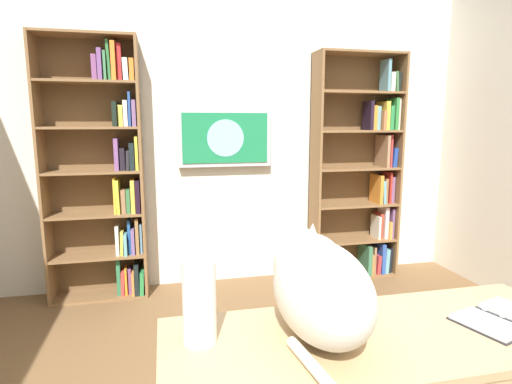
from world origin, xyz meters
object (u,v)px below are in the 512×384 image
(paper_towel_roll, at_px, (199,302))
(open_binder, at_px, (502,318))
(cat, at_px, (318,283))
(wall_mounted_tv, at_px, (225,138))
(desk, at_px, (383,370))
(bookshelf_right, at_px, (106,173))
(bookshelf_left, at_px, (364,173))

(paper_towel_roll, bearing_deg, open_binder, 174.95)
(cat, bearing_deg, wall_mounted_tv, -91.18)
(desk, xyz_separation_m, open_binder, (-0.47, -0.01, 0.13))
(wall_mounted_tv, bearing_deg, bookshelf_right, 4.76)
(desk, height_order, open_binder, open_binder)
(wall_mounted_tv, distance_m, paper_towel_roll, 2.49)
(bookshelf_left, height_order, paper_towel_roll, bookshelf_left)
(wall_mounted_tv, relative_size, desk, 0.55)
(open_binder, distance_m, paper_towel_roll, 1.10)
(bookshelf_right, xyz_separation_m, desk, (-1.18, 2.43, -0.42))
(cat, bearing_deg, desk, 159.65)
(bookshelf_right, bearing_deg, desk, 116.01)
(cat, relative_size, paper_towel_roll, 2.39)
(bookshelf_left, distance_m, wall_mounted_tv, 1.38)
(bookshelf_right, bearing_deg, bookshelf_left, 179.99)
(bookshelf_right, height_order, cat, bookshelf_right)
(desk, relative_size, cat, 2.29)
(bookshelf_left, xyz_separation_m, desk, (1.16, 2.43, -0.36))
(bookshelf_right, relative_size, desk, 1.44)
(wall_mounted_tv, relative_size, cat, 1.26)
(paper_towel_roll, bearing_deg, desk, 170.41)
(wall_mounted_tv, xyz_separation_m, desk, (-0.17, 2.51, -0.70))
(wall_mounted_tv, height_order, open_binder, wall_mounted_tv)
(bookshelf_left, bearing_deg, cat, 59.55)
(desk, distance_m, open_binder, 0.49)
(bookshelf_right, xyz_separation_m, cat, (-0.97, 2.35, -0.12))
(bookshelf_right, xyz_separation_m, paper_towel_roll, (-0.57, 2.32, -0.16))
(wall_mounted_tv, bearing_deg, cat, 88.82)
(bookshelf_left, distance_m, desk, 2.71)
(bookshelf_left, relative_size, cat, 3.20)
(bookshelf_left, height_order, cat, bookshelf_left)
(open_binder, bearing_deg, cat, -6.02)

